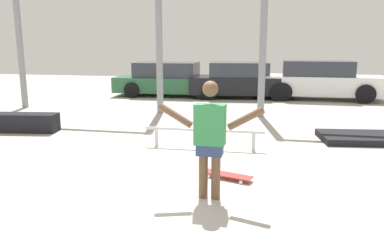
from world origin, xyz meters
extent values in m
plane|color=#B2ADA3|center=(0.00, 0.00, 0.00)|extent=(36.00, 36.00, 0.00)
cylinder|color=brown|center=(0.89, -0.37, 0.38)|extent=(0.12, 0.12, 0.76)
cylinder|color=brown|center=(1.06, -0.37, 0.38)|extent=(0.12, 0.12, 0.76)
cube|color=navy|center=(0.97, -0.37, 0.69)|extent=(0.35, 0.20, 0.17)
cube|color=#338C4C|center=(0.97, -0.37, 1.03)|extent=(0.41, 0.21, 0.55)
sphere|color=brown|center=(0.97, -0.37, 1.50)|extent=(0.21, 0.21, 0.21)
cylinder|color=brown|center=(0.50, -0.36, 1.13)|extent=(0.48, 0.10, 0.33)
cylinder|color=brown|center=(1.44, -0.38, 1.13)|extent=(0.48, 0.10, 0.33)
cube|color=red|center=(1.13, 0.41, 0.07)|extent=(0.82, 0.44, 0.01)
cylinder|color=silver|center=(1.42, 0.43, 0.03)|extent=(0.06, 0.05, 0.05)
cylinder|color=silver|center=(1.36, 0.23, 0.03)|extent=(0.06, 0.05, 0.05)
cylinder|color=silver|center=(0.91, 0.59, 0.03)|extent=(0.06, 0.05, 0.05)
cylinder|color=silver|center=(0.84, 0.39, 0.03)|extent=(0.06, 0.05, 0.05)
cube|color=black|center=(-4.20, 2.63, 0.22)|extent=(2.04, 0.73, 0.44)
cube|color=black|center=(3.98, 3.35, 0.07)|extent=(2.32, 1.33, 0.14)
cylinder|color=#B7BABF|center=(0.48, 2.08, 0.37)|extent=(2.41, 0.11, 0.06)
cylinder|color=#B7BABF|center=(-0.51, 2.06, 0.19)|extent=(0.07, 0.07, 0.37)
cylinder|color=#B7BABF|center=(1.47, 2.10, 0.19)|extent=(0.07, 0.07, 0.37)
cylinder|color=gray|center=(-6.18, 5.77, 2.54)|extent=(0.20, 0.20, 5.08)
cylinder|color=gray|center=(-1.52, 5.77, 2.54)|extent=(0.20, 0.20, 5.08)
cylinder|color=gray|center=(1.52, 5.77, 2.54)|extent=(0.20, 0.20, 5.08)
cube|color=#28603D|center=(-2.17, 9.62, 0.47)|extent=(4.50, 1.90, 0.60)
cube|color=#2D333D|center=(-2.34, 9.62, 1.06)|extent=(2.49, 1.71, 0.58)
cylinder|color=black|center=(-0.81, 10.54, 0.30)|extent=(0.61, 0.23, 0.60)
cylinder|color=black|center=(-0.77, 8.78, 0.30)|extent=(0.61, 0.23, 0.60)
cylinder|color=black|center=(-3.57, 10.47, 0.30)|extent=(0.61, 0.23, 0.60)
cylinder|color=black|center=(-3.53, 8.71, 0.30)|extent=(0.61, 0.23, 0.60)
cube|color=black|center=(0.73, 9.66, 0.50)|extent=(4.24, 2.11, 0.65)
cube|color=#2D333D|center=(0.56, 9.64, 1.10)|extent=(2.39, 1.79, 0.55)
cylinder|color=black|center=(1.90, 10.61, 0.31)|extent=(0.63, 0.28, 0.61)
cylinder|color=black|center=(2.07, 8.96, 0.31)|extent=(0.63, 0.28, 0.61)
cylinder|color=black|center=(-0.62, 10.36, 0.31)|extent=(0.63, 0.28, 0.61)
cylinder|color=black|center=(-0.45, 8.70, 0.31)|extent=(0.63, 0.28, 0.61)
cube|color=white|center=(3.68, 9.76, 0.54)|extent=(4.61, 1.74, 0.71)
cube|color=#2D333D|center=(3.50, 9.76, 1.18)|extent=(2.54, 1.58, 0.56)
cylinder|color=black|center=(5.11, 10.55, 0.34)|extent=(0.68, 0.23, 0.68)
cylinder|color=black|center=(5.09, 8.92, 0.34)|extent=(0.68, 0.23, 0.68)
cylinder|color=black|center=(2.27, 10.60, 0.34)|extent=(0.68, 0.23, 0.68)
cylinder|color=black|center=(2.25, 8.97, 0.34)|extent=(0.68, 0.23, 0.68)
camera|label=1|loc=(1.70, -5.14, 2.07)|focal=35.00mm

